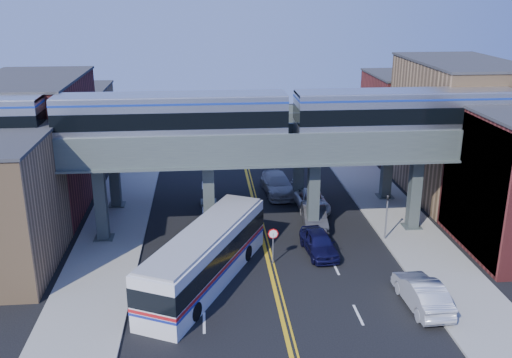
# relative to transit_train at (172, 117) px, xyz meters

# --- Properties ---
(ground) EXTENTS (120.00, 120.00, 0.00)m
(ground) POSITION_rel_transit_train_xyz_m (6.46, -8.00, -9.41)
(ground) COLOR black
(ground) RESTS_ON ground
(sidewalk_west) EXTENTS (5.00, 70.00, 0.16)m
(sidewalk_west) POSITION_rel_transit_train_xyz_m (-5.04, 2.00, -9.33)
(sidewalk_west) COLOR gray
(sidewalk_west) RESTS_ON ground
(sidewalk_east) EXTENTS (5.00, 70.00, 0.16)m
(sidewalk_east) POSITION_rel_transit_train_xyz_m (17.96, 2.00, -9.33)
(sidewalk_east) COLOR gray
(sidewalk_east) RESTS_ON ground
(building_west_b) EXTENTS (8.00, 14.00, 11.00)m
(building_west_b) POSITION_rel_transit_train_xyz_m (-12.04, 8.00, -3.91)
(building_west_b) COLOR maroon
(building_west_b) RESTS_ON ground
(building_west_c) EXTENTS (8.00, 10.00, 8.00)m
(building_west_c) POSITION_rel_transit_train_xyz_m (-12.04, 21.00, -5.41)
(building_west_c) COLOR #9E7951
(building_west_c) RESTS_ON ground
(building_east_b) EXTENTS (8.00, 14.00, 12.00)m
(building_east_b) POSITION_rel_transit_train_xyz_m (24.96, 8.00, -3.41)
(building_east_b) COLOR #9E7951
(building_east_b) RESTS_ON ground
(building_east_c) EXTENTS (8.00, 10.00, 9.00)m
(building_east_c) POSITION_rel_transit_train_xyz_m (24.96, 21.00, -4.91)
(building_east_c) COLOR maroon
(building_east_c) RESTS_ON ground
(mural_panel) EXTENTS (0.10, 9.50, 9.50)m
(mural_panel) POSITION_rel_transit_train_xyz_m (21.01, -4.00, -4.66)
(mural_panel) COLOR teal
(mural_panel) RESTS_ON ground
(elevated_viaduct_near) EXTENTS (52.00, 3.60, 7.40)m
(elevated_viaduct_near) POSITION_rel_transit_train_xyz_m (6.46, 0.00, -2.94)
(elevated_viaduct_near) COLOR #3A4441
(elevated_viaduct_near) RESTS_ON ground
(elevated_viaduct_far) EXTENTS (52.00, 3.60, 7.40)m
(elevated_viaduct_far) POSITION_rel_transit_train_xyz_m (6.46, 7.00, -2.94)
(elevated_viaduct_far) COLOR #3A4441
(elevated_viaduct_far) RESTS_ON ground
(transit_train) EXTENTS (50.78, 3.19, 3.72)m
(transit_train) POSITION_rel_transit_train_xyz_m (0.00, 0.00, 0.00)
(transit_train) COLOR black
(transit_train) RESTS_ON elevated_viaduct_near
(stop_sign) EXTENTS (0.76, 0.09, 2.63)m
(stop_sign) POSITION_rel_transit_train_xyz_m (6.76, -5.00, -7.65)
(stop_sign) COLOR slate
(stop_sign) RESTS_ON ground
(traffic_signal) EXTENTS (0.15, 0.18, 4.10)m
(traffic_signal) POSITION_rel_transit_train_xyz_m (15.66, -2.00, -7.11)
(traffic_signal) COLOR slate
(traffic_signal) RESTS_ON ground
(transit_bus) EXTENTS (8.61, 13.51, 3.49)m
(transit_bus) POSITION_rel_transit_train_xyz_m (2.12, -7.18, -7.61)
(transit_bus) COLOR silver
(transit_bus) RESTS_ON ground
(car_lane_a) EXTENTS (2.42, 5.06, 1.67)m
(car_lane_a) POSITION_rel_transit_train_xyz_m (10.23, -3.73, -8.57)
(car_lane_a) COLOR #0E0E33
(car_lane_a) RESTS_ON ground
(car_lane_b) EXTENTS (2.20, 5.25, 1.69)m
(car_lane_b) POSITION_rel_transit_train_xyz_m (10.81, 1.10, -8.57)
(car_lane_b) COLOR #343336
(car_lane_b) RESTS_ON ground
(car_lane_c) EXTENTS (2.69, 5.44, 1.48)m
(car_lane_c) POSITION_rel_transit_train_xyz_m (11.30, 4.97, -8.67)
(car_lane_c) COLOR silver
(car_lane_c) RESTS_ON ground
(car_lane_d) EXTENTS (3.02, 6.45, 1.82)m
(car_lane_d) POSITION_rel_transit_train_xyz_m (8.88, 9.08, -8.50)
(car_lane_d) COLOR #9A999D
(car_lane_d) RESTS_ON ground
(car_parked_curb) EXTENTS (2.11, 5.50, 1.79)m
(car_parked_curb) POSITION_rel_transit_train_xyz_m (14.96, -11.39, -8.51)
(car_parked_curb) COLOR #B6B7BB
(car_parked_curb) RESTS_ON ground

